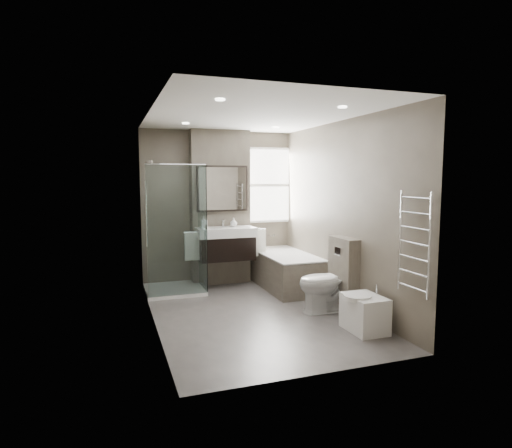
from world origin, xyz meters
name	(u,v)px	position (x,y,z in m)	size (l,w,h in m)	color
room	(254,217)	(0.00, 0.00, 1.30)	(2.70, 3.90, 2.70)	#544F4D
vanity_pier	(220,208)	(0.00, 1.77, 1.30)	(1.00, 0.25, 2.60)	#5B5448
vanity	(226,243)	(0.00, 1.43, 0.74)	(0.95, 0.47, 0.66)	black
mirror_cabinet	(222,189)	(0.00, 1.61, 1.63)	(0.86, 0.08, 0.76)	black
towel_left	(192,246)	(-0.56, 1.40, 0.72)	(0.24, 0.06, 0.44)	silver
towel_right	(258,243)	(0.56, 1.40, 0.72)	(0.24, 0.06, 0.44)	silver
shower_enclosure	(181,262)	(-0.75, 1.35, 0.49)	(0.90, 0.90, 2.00)	white
bathtub	(285,269)	(0.92, 1.10, 0.32)	(0.75, 1.60, 0.57)	#5B5448
window	(268,185)	(0.90, 1.88, 1.68)	(0.98, 0.06, 1.33)	white
toilet	(328,282)	(0.97, -0.25, 0.41)	(0.46, 0.80, 0.82)	white
cistern_box	(343,274)	(1.21, -0.25, 0.50)	(0.19, 0.55, 1.00)	#5B5448
bidet	(364,313)	(1.01, -1.06, 0.22)	(0.46, 0.53, 0.55)	white
towel_radiator	(414,243)	(1.25, -1.60, 1.12)	(0.03, 0.49, 1.10)	silver
soap_bottle_a	(204,222)	(-0.35, 1.45, 1.10)	(0.09, 0.09, 0.20)	white
soap_bottle_b	(234,222)	(0.15, 1.49, 1.07)	(0.12, 0.12, 0.15)	white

